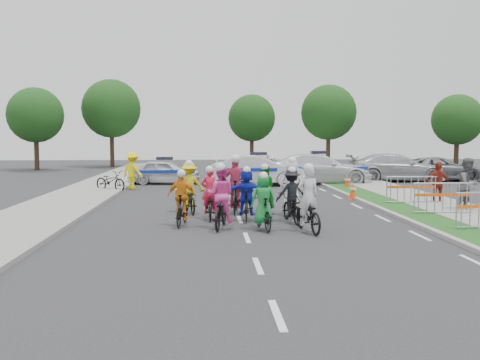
{
  "coord_description": "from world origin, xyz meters",
  "views": [
    {
      "loc": [
        -1.03,
        -13.67,
        2.66
      ],
      "look_at": [
        0.13,
        4.94,
        1.1
      ],
      "focal_mm": 40.0,
      "sensor_mm": 36.0,
      "label": 1
    }
  ],
  "objects": [
    {
      "name": "tree_2",
      "position": [
        18.0,
        26.0,
        3.83
      ],
      "size": [
        3.85,
        3.85,
        5.77
      ],
      "color": "#382619",
      "rests_on": "ground"
    },
    {
      "name": "rider_0",
      "position": [
        1.74,
        0.77,
        0.63
      ],
      "size": [
        0.94,
        1.95,
        1.91
      ],
      "rotation": [
        0.0,
        0.0,
        3.3
      ],
      "color": "black",
      "rests_on": "ground"
    },
    {
      "name": "police_car_0",
      "position": [
        -3.33,
        15.74,
        0.67
      ],
      "size": [
        4.01,
        1.86,
        1.33
      ],
      "primitive_type": "imported",
      "rotation": [
        0.0,
        0.0,
        1.5
      ],
      "color": "silver",
      "rests_on": "ground"
    },
    {
      "name": "tree_1",
      "position": [
        9.0,
        30.0,
        4.54
      ],
      "size": [
        4.55,
        4.55,
        6.82
      ],
      "color": "#382619",
      "rests_on": "ground"
    },
    {
      "name": "curb_right",
      "position": [
        5.1,
        5.0,
        0.06
      ],
      "size": [
        0.2,
        60.0,
        0.12
      ],
      "primitive_type": "cube",
      "color": "gray",
      "rests_on": "ground"
    },
    {
      "name": "rider_3",
      "position": [
        -1.77,
        1.99,
        0.65
      ],
      "size": [
        0.88,
        1.64,
        1.68
      ],
      "rotation": [
        0.0,
        0.0,
        3.0
      ],
      "color": "black",
      "rests_on": "ground"
    },
    {
      "name": "police_car_2",
      "position": [
        5.11,
        15.2,
        0.83
      ],
      "size": [
        5.84,
        2.67,
        1.66
      ],
      "primitive_type": "imported",
      "rotation": [
        0.0,
        0.0,
        1.51
      ],
      "color": "silver",
      "rests_on": "ground"
    },
    {
      "name": "grass_strip",
      "position": [
        5.8,
        5.0,
        0.06
      ],
      "size": [
        1.2,
        60.0,
        0.11
      ],
      "primitive_type": "cube",
      "color": "#1C4114",
      "rests_on": "ground"
    },
    {
      "name": "tree_3",
      "position": [
        -9.0,
        32.0,
        4.89
      ],
      "size": [
        4.9,
        4.9,
        7.35
      ],
      "color": "#382619",
      "rests_on": "ground"
    },
    {
      "name": "barrier_2",
      "position": [
        6.7,
        6.02,
        0.56
      ],
      "size": [
        2.01,
        0.55,
        1.12
      ],
      "primitive_type": null,
      "rotation": [
        0.0,
        0.0,
        0.03
      ],
      "color": "#A5A8AD",
      "rests_on": "ground"
    },
    {
      "name": "rider_5",
      "position": [
        0.2,
        2.84,
        0.73
      ],
      "size": [
        1.39,
        1.66,
        1.71
      ],
      "rotation": [
        0.0,
        0.0,
        3.06
      ],
      "color": "black",
      "rests_on": "ground"
    },
    {
      "name": "barrier_1",
      "position": [
        6.7,
        3.28,
        0.56
      ],
      "size": [
        2.01,
        0.54,
        1.12
      ],
      "primitive_type": null,
      "rotation": [
        0.0,
        0.0,
        -0.02
      ],
      "color": "#A5A8AD",
      "rests_on": "ground"
    },
    {
      "name": "ground",
      "position": [
        0.0,
        0.0,
        0.0
      ],
      "size": [
        90.0,
        90.0,
        0.0
      ],
      "primitive_type": "plane",
      "color": "#28282B",
      "rests_on": "ground"
    },
    {
      "name": "sidewalk_right",
      "position": [
        7.6,
        5.0,
        0.07
      ],
      "size": [
        2.4,
        60.0,
        0.13
      ],
      "primitive_type": "cube",
      "color": "gray",
      "rests_on": "ground"
    },
    {
      "name": "parked_bike",
      "position": [
        -5.63,
        12.07,
        0.49
      ],
      "size": [
        1.9,
        1.64,
        0.98
      ],
      "primitive_type": "imported",
      "rotation": [
        0.0,
        0.0,
        0.94
      ],
      "color": "black",
      "rests_on": "ground"
    },
    {
      "name": "police_car_1",
      "position": [
        1.71,
        14.64,
        0.81
      ],
      "size": [
        5.08,
        2.31,
        1.61
      ],
      "primitive_type": "imported",
      "rotation": [
        0.0,
        0.0,
        1.44
      ],
      "color": "silver",
      "rests_on": "ground"
    },
    {
      "name": "marshal_hiviz",
      "position": [
        -4.69,
        12.88,
        0.92
      ],
      "size": [
        1.36,
        1.25,
        1.84
      ],
      "primitive_type": "imported",
      "rotation": [
        0.0,
        0.0,
        2.51
      ],
      "color": "#FFEF0D",
      "rests_on": "ground"
    },
    {
      "name": "spectator_1",
      "position": [
        7.95,
        4.07,
        0.95
      ],
      "size": [
        1.13,
        1.03,
        1.89
      ],
      "primitive_type": "imported",
      "rotation": [
        0.0,
        0.0,
        0.43
      ],
      "color": "#515155",
      "rests_on": "ground"
    },
    {
      "name": "rider_9",
      "position": [
        -0.05,
        4.46,
        0.77
      ],
      "size": [
        1.05,
        1.97,
        2.02
      ],
      "rotation": [
        0.0,
        0.0,
        3.03
      ],
      "color": "black",
      "rests_on": "ground"
    },
    {
      "name": "rider_8",
      "position": [
        0.93,
        4.37,
        0.64
      ],
      "size": [
        0.77,
        1.73,
        1.71
      ],
      "rotation": [
        0.0,
        0.0,
        3.03
      ],
      "color": "black",
      "rests_on": "ground"
    },
    {
      "name": "spectator_2",
      "position": [
        7.79,
        6.17,
        0.83
      ],
      "size": [
        0.99,
        0.45,
        1.65
      ],
      "primitive_type": "imported",
      "rotation": [
        0.0,
        0.0,
        0.05
      ],
      "color": "maroon",
      "rests_on": "ground"
    },
    {
      "name": "rider_6",
      "position": [
        -0.95,
        3.2,
        0.57
      ],
      "size": [
        0.61,
        1.68,
        1.71
      ],
      "rotation": [
        0.0,
        0.0,
        3.16
      ],
      "color": "black",
      "rests_on": "ground"
    },
    {
      "name": "civilian_sedan",
      "position": [
        9.94,
        16.6,
        0.81
      ],
      "size": [
        5.7,
        2.65,
        1.61
      ],
      "primitive_type": "imported",
      "rotation": [
        0.0,
        0.0,
        1.5
      ],
      "color": "#B2B2B7",
      "rests_on": "ground"
    },
    {
      "name": "rider_1",
      "position": [
        0.54,
        1.12,
        0.65
      ],
      "size": [
        0.76,
        1.63,
        1.66
      ],
      "rotation": [
        0.0,
        0.0,
        3.31
      ],
      "color": "black",
      "rests_on": "ground"
    },
    {
      "name": "tree_0",
      "position": [
        -14.0,
        28.0,
        4.19
      ],
      "size": [
        4.2,
        4.2,
        6.3
      ],
      "color": "#382619",
      "rests_on": "ground"
    },
    {
      "name": "rider_2",
      "position": [
        -0.65,
        1.49,
        0.7
      ],
      "size": [
        0.96,
        1.94,
        1.89
      ],
      "rotation": [
        0.0,
        0.0,
        2.97
      ],
      "color": "black",
      "rests_on": "ground"
    },
    {
      "name": "rider_10",
      "position": [
        -1.64,
        4.62,
        0.71
      ],
      "size": [
        1.11,
        1.88,
        1.83
      ],
      "rotation": [
        0.0,
        0.0,
        3.35
      ],
      "color": "black",
      "rests_on": "ground"
    },
    {
      "name": "tree_4",
      "position": [
        3.0,
        34.0,
        4.19
      ],
      "size": [
        4.2,
        4.2,
        6.3
      ],
      "color": "#382619",
      "rests_on": "ground"
    },
    {
      "name": "rider_4",
      "position": [
        1.55,
        2.42,
        0.67
      ],
      "size": [
        1.02,
        1.75,
        1.72
      ],
      "rotation": [
        0.0,
        0.0,
        3.28
      ],
      "color": "black",
      "rests_on": "ground"
    },
    {
      "name": "cone_1",
      "position": [
        5.99,
        12.59,
        0.34
      ],
      "size": [
        0.4,
        0.4,
        0.7
      ],
      "color": "#F24C0C",
      "rests_on": "ground"
    },
    {
      "name": "civilian_suv",
      "position": [
        12.66,
        16.89,
        0.69
      ],
      "size": [
        5.23,
        2.96,
        1.38
      ],
      "primitive_type": "imported",
      "rotation": [
        0.0,
        0.0,
        1.43
      ],
      "color": "slate",
      "rests_on": "ground"
    },
    {
      "name": "cone_0",
      "position": [
        5.01,
        7.99,
        0.34
      ],
      "size": [
        0.4,
        0.4,
        0.7
      ],
      "color": "#F24C0C",
      "rests_on": "ground"
    },
    {
      "name": "sidewalk_left",
      "position": [
        -6.5,
        5.0,
        0.07
      ],
      "size": [
        3.0,
        60.0,
        0.13
      ],
      "primitive_type": "cube",
      "color": "gray",
      "rests_on": "ground"
    },
    {
      "name": "rider_7",
      "position": [
        1.76,
        3.76,
        0.76
      ],
      "size": [
        0.83,
        1.88,
        1.96
      ],
      "rotation": [
        0.0,
        0.0,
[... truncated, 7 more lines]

